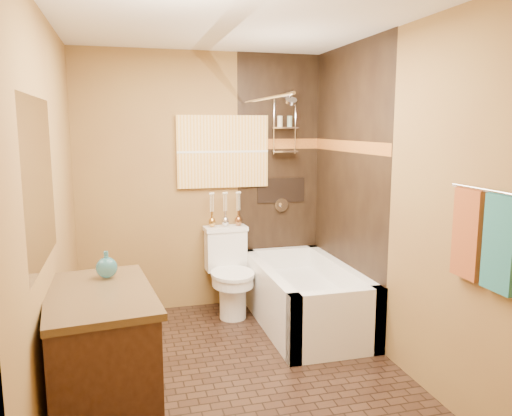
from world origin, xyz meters
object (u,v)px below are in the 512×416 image
object	(u,v)px
sunset_painting	(223,152)
toilet	(230,272)
vanity	(101,361)
bathtub	(305,301)

from	to	relation	value
sunset_painting	toilet	world-z (taller)	sunset_painting
toilet	vanity	bearing A→B (deg)	-127.23
toilet	vanity	xyz separation A→B (m)	(-1.12, -1.65, 0.02)
toilet	vanity	size ratio (longest dim) A/B	0.80
sunset_painting	vanity	distance (m)	2.49
bathtub	toilet	world-z (taller)	toilet
bathtub	vanity	xyz separation A→B (m)	(-1.72, -1.19, 0.21)
toilet	sunset_painting	bearing A→B (deg)	87.10
sunset_painting	toilet	xyz separation A→B (m)	(0.00, -0.27, -1.13)
sunset_painting	toilet	distance (m)	1.17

